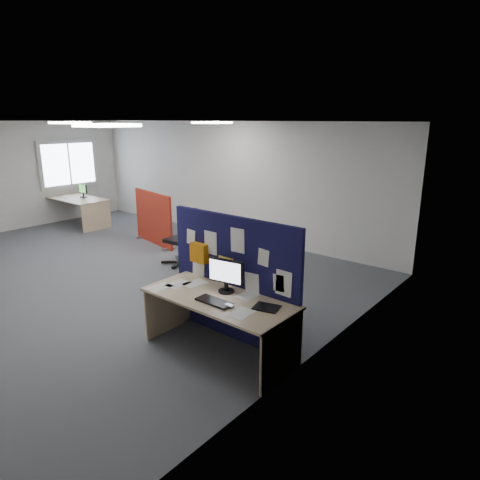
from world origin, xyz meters
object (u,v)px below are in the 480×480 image
Objects in this scene: navy_divider at (233,278)px; main_desk at (221,309)px; monitor_second at (83,190)px; second_desk at (79,204)px; monitor_main at (226,274)px; red_divider at (153,219)px; office_chair at (184,234)px.

main_desk is (0.12, -0.35, -0.25)m from navy_divider.
second_desk is at bearing -102.07° from monitor_second.
monitor_second reaches higher than second_desk.
monitor_main is (-0.03, 0.13, 0.39)m from main_desk.
monitor_main is 1.19× the size of monitor_second.
navy_divider reaches higher than red_divider.
navy_divider reaches higher than second_desk.
monitor_second is at bearing 151.52° from monitor_main.
navy_divider is 1.79× the size of office_chair.
navy_divider is 0.45m from main_desk.
monitor_second is (-7.22, 2.57, 0.36)m from main_desk.
main_desk is 7.67m from monitor_second.
main_desk is 7.66m from second_desk.
main_desk is 4.77× the size of monitor_second.
second_desk is at bearing 163.73° from navy_divider.
monitor_main is 7.59m from monitor_second.
main_desk is 1.71× the size of office_chair.
office_chair is (4.57, -0.51, 0.06)m from second_desk.
navy_divider is 1.26× the size of red_divider.
main_desk is 1.21× the size of red_divider.
main_desk is 3.31m from office_chair.
monitor_second is at bearing -169.14° from red_divider.
navy_divider is at bearing 108.18° from main_desk.
red_divider reaches higher than office_chair.
monitor_main reaches higher than office_chair.
navy_divider is at bearing -16.27° from second_desk.
navy_divider is 3.03m from office_chair.
main_desk is at bearing -18.56° from second_desk.
second_desk is 0.39m from monitor_second.
office_chair is at bearing -3.43° from monitor_second.
monitor_second is (-7.19, 2.44, -0.03)m from monitor_main.
navy_divider is 4.74m from red_divider.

